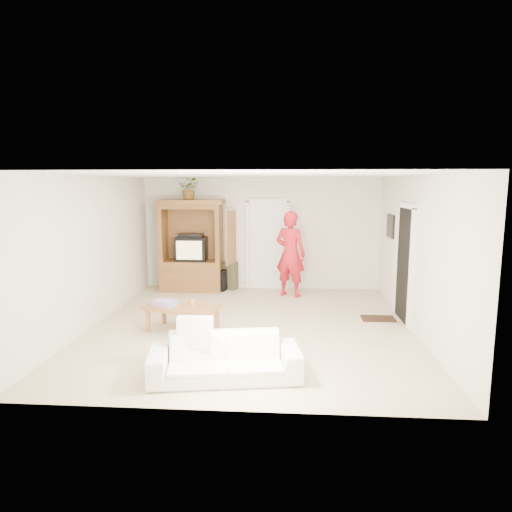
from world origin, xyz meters
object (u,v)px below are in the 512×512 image
(armoire, at_px, (192,252))
(sofa, at_px, (225,358))
(coffee_table, at_px, (182,309))
(man, at_px, (290,254))

(armoire, distance_m, sofa, 5.06)
(armoire, distance_m, coffee_table, 3.08)
(armoire, relative_size, coffee_table, 1.57)
(coffee_table, bearing_deg, sofa, -44.86)
(man, distance_m, sofa, 4.54)
(man, height_order, coffee_table, man)
(man, bearing_deg, armoire, 13.61)
(coffee_table, bearing_deg, man, 72.20)
(sofa, relative_size, coffee_table, 1.43)
(sofa, xyz_separation_m, coffee_table, (-0.97, 1.82, 0.11))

